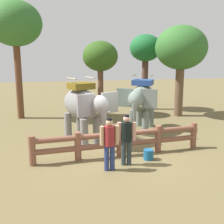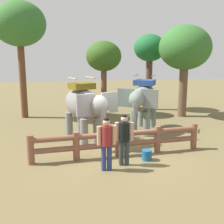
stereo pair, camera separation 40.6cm
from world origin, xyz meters
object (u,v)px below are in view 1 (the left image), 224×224
object	(u,v)px
tourist_man_in_blue	(109,140)
tree_back_center	(100,58)
tree_far_left	(15,25)
tree_far_right	(145,51)
elephant_near_left	(84,106)
feed_bucket	(148,155)
elephant_center	(142,100)
tourist_woman_in_black	(127,136)
tree_deep_back	(181,49)
log_fence	(120,140)

from	to	relation	value
tourist_man_in_blue	tree_back_center	distance (m)	9.08
tourist_man_in_blue	tree_far_left	world-z (taller)	tree_far_left
tree_far_right	elephant_near_left	bearing A→B (deg)	-126.95
elephant_near_left	feed_bucket	size ratio (longest dim) A/B	8.89
elephant_near_left	tree_far_right	xyz separation A→B (m)	(4.85, 6.45, 2.41)
tree_far_left	tree_back_center	distance (m)	5.16
elephant_near_left	tourist_man_in_blue	xyz separation A→B (m)	(0.46, -3.38, -0.54)
elephant_center	tree_far_right	distance (m)	6.15
tourist_woman_in_black	tree_deep_back	world-z (taller)	tree_deep_back
tourist_woman_in_black	elephant_near_left	bearing A→B (deg)	110.32
tree_far_right	tree_deep_back	size ratio (longest dim) A/B	0.93
tourist_man_in_blue	tree_deep_back	xyz separation A→B (m)	(5.79, 7.39, 3.02)
tree_back_center	tree_far_right	size ratio (longest dim) A/B	0.90
log_fence	tourist_man_in_blue	bearing A→B (deg)	-117.07
tourist_woman_in_black	feed_bucket	world-z (taller)	tourist_woman_in_black
feed_bucket	tree_far_right	bearing A→B (deg)	72.98
tree_far_left	feed_bucket	bearing A→B (deg)	-56.68
log_fence	tree_back_center	size ratio (longest dim) A/B	1.44
log_fence	feed_bucket	world-z (taller)	log_fence
log_fence	tree_back_center	xyz separation A→B (m)	(0.50, 7.41, 2.94)
log_fence	tree_far_right	distance (m)	9.95
tree_deep_back	feed_bucket	xyz separation A→B (m)	(-4.21, -6.73, -3.87)
log_fence	tourist_woman_in_black	world-z (taller)	tourist_woman_in_black
elephant_near_left	tourist_woman_in_black	world-z (taller)	elephant_near_left
tree_back_center	tree_deep_back	xyz separation A→B (m)	(4.66, -1.26, 0.51)
tree_back_center	feed_bucket	distance (m)	8.68
tree_far_left	tree_deep_back	world-z (taller)	tree_far_left
tourist_woman_in_black	tree_far_left	world-z (taller)	tree_far_left
log_fence	elephant_near_left	size ratio (longest dim) A/B	1.98
tree_deep_back	tree_far_left	bearing A→B (deg)	172.32
tree_far_left	tree_back_center	bearing A→B (deg)	-0.20
elephant_center	tree_deep_back	bearing A→B (deg)	41.25
elephant_near_left	feed_bucket	xyz separation A→B (m)	(2.04, -2.72, -1.38)
elephant_center	tourist_woman_in_black	bearing A→B (deg)	-113.74
tree_far_left	feed_bucket	distance (m)	10.89
tree_far_left	log_fence	bearing A→B (deg)	-59.77
tree_deep_back	elephant_near_left	bearing A→B (deg)	-147.34
elephant_near_left	tree_back_center	size ratio (longest dim) A/B	0.73
elephant_center	tourist_woman_in_black	size ratio (longest dim) A/B	1.80
tourist_man_in_blue	feed_bucket	distance (m)	1.91
tree_back_center	tourist_man_in_blue	bearing A→B (deg)	-97.49
tourist_man_in_blue	elephant_center	bearing A→B (deg)	61.03
tree_deep_back	tourist_woman_in_black	bearing A→B (deg)	-126.03
elephant_center	tree_back_center	size ratio (longest dim) A/B	0.71
log_fence	tree_deep_back	xyz separation A→B (m)	(5.15, 6.15, 3.45)
tree_far_left	tree_far_right	distance (m)	8.27
tree_far_left	tree_back_center	size ratio (longest dim) A/B	1.48
tree_back_center	tree_deep_back	size ratio (longest dim) A/B	0.84
tree_back_center	tree_far_right	bearing A→B (deg)	19.90
tourist_man_in_blue	tree_far_right	world-z (taller)	tree_far_right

